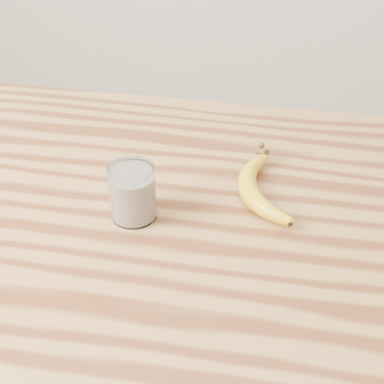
# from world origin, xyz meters

# --- Properties ---
(table) EXTENTS (1.20, 0.80, 0.90)m
(table) POSITION_xyz_m (0.00, 0.00, 0.77)
(table) COLOR olive
(table) RESTS_ON ground
(smoothie_glass) EXTENTS (0.08, 0.08, 0.10)m
(smoothie_glass) POSITION_xyz_m (-0.02, -0.05, 0.95)
(smoothie_glass) COLOR white
(smoothie_glass) RESTS_ON table
(banana) EXTENTS (0.18, 0.30, 0.03)m
(banana) POSITION_xyz_m (0.16, 0.04, 0.92)
(banana) COLOR gold
(banana) RESTS_ON table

